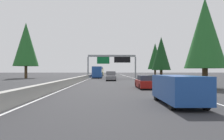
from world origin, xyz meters
The scene contains 14 objects.
ground_plane centered at (60.00, 0.00, 0.00)m, with size 320.00×320.00×0.00m, color #2D2D30.
median_barrier centered at (80.00, 0.30, 0.45)m, with size 180.00×0.56×0.90m, color #9E9B93.
shoulder_stripe_right centered at (70.00, -11.52, 0.01)m, with size 160.00×0.16×0.01m, color silver.
shoulder_stripe_median centered at (70.00, -0.25, 0.01)m, with size 160.00×0.16×0.01m, color silver.
sign_gantry_overhead centered at (51.91, -6.04, 4.84)m, with size 0.50×12.68×6.09m.
minivan_near_right centered at (9.97, -9.07, 0.95)m, with size 5.00×1.95×1.69m.
sedan_far_left centered at (21.23, -9.16, 0.68)m, with size 4.40×1.80×1.47m.
bus_mid_left centered at (57.67, -1.92, 1.72)m, with size 11.50×2.55×3.10m.
box_truck_far_right centered at (76.20, -1.80, 1.61)m, with size 8.50×2.40×2.95m.
pickup_mid_center centered at (40.46, -5.50, 0.91)m, with size 5.60×2.00×1.86m.
conifer_right_foreground centered at (21.15, -15.88, 6.21)m, with size 4.50×4.50×10.23m.
conifer_right_near centered at (44.85, -16.95, 5.88)m, with size 4.26×4.26×9.68m.
conifer_right_mid centered at (69.04, -20.99, 6.95)m, with size 5.03×5.03×11.43m.
conifer_left_near centered at (52.51, 16.52, 8.84)m, with size 6.40×6.40×14.54m.
Camera 1 is at (-2.09, -5.03, 1.97)m, focal length 33.44 mm.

